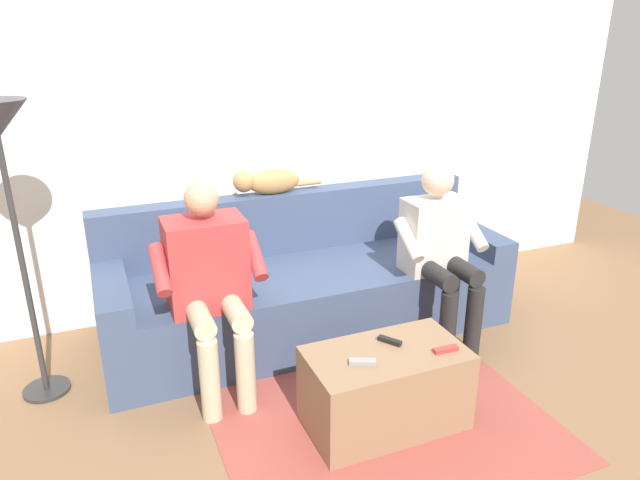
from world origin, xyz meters
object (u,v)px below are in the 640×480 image
at_px(person_right_seated, 209,276).
at_px(remote_black, 390,341).
at_px(couch, 307,287).
at_px(remote_red, 446,349).
at_px(remote_gray, 363,362).
at_px(floor_lamp, 0,149).
at_px(cat_on_backrest, 266,181).
at_px(person_left_seated, 440,245).
at_px(coffee_table, 385,388).

distance_m(person_right_seated, remote_black, 0.97).
distance_m(couch, remote_red, 1.19).
height_order(couch, remote_black, couch).
distance_m(person_right_seated, remote_gray, 0.92).
bearing_deg(remote_gray, floor_lamp, -10.20).
bearing_deg(floor_lamp, couch, -175.61).
relative_size(cat_on_backrest, remote_gray, 4.77).
height_order(person_left_seated, person_right_seated, person_right_seated).
bearing_deg(remote_black, floor_lamp, 27.82).
relative_size(coffee_table, person_left_seated, 0.69).
bearing_deg(remote_gray, remote_black, -125.43).
distance_m(cat_on_backrest, remote_black, 1.39).
relative_size(person_right_seated, remote_black, 9.38).
bearing_deg(person_left_seated, person_right_seated, -1.40).
height_order(cat_on_backrest, remote_red, cat_on_backrest).
bearing_deg(person_left_seated, remote_red, 59.50).
xyz_separation_m(couch, person_left_seated, (-0.69, 0.43, 0.33)).
relative_size(person_right_seated, remote_gray, 9.16).
bearing_deg(remote_red, floor_lamp, 152.02).
xyz_separation_m(couch, remote_red, (-0.26, 1.15, 0.13)).
relative_size(couch, remote_black, 20.91).
height_order(cat_on_backrest, remote_black, cat_on_backrest).
relative_size(person_right_seated, floor_lamp, 0.73).
distance_m(person_right_seated, cat_on_backrest, 0.92).
bearing_deg(couch, remote_gray, 82.15).
bearing_deg(couch, person_left_seated, 148.24).
xyz_separation_m(coffee_table, remote_gray, (0.15, 0.05, 0.21)).
height_order(person_right_seated, remote_gray, person_right_seated).
bearing_deg(remote_black, person_right_seated, 17.56).
height_order(couch, remote_red, couch).
distance_m(person_right_seated, remote_red, 1.24).
bearing_deg(couch, cat_on_backrest, -62.20).
height_order(cat_on_backrest, floor_lamp, floor_lamp).
xyz_separation_m(remote_black, remote_gray, (0.21, 0.12, -0.00)).
relative_size(person_left_seated, floor_lamp, 0.71).
distance_m(couch, floor_lamp, 1.87).
height_order(remote_red, floor_lamp, floor_lamp).
height_order(coffee_table, floor_lamp, floor_lamp).
bearing_deg(person_right_seated, remote_gray, 127.22).
distance_m(person_right_seated, floor_lamp, 1.13).
xyz_separation_m(couch, floor_lamp, (1.56, 0.12, 1.03)).
xyz_separation_m(person_left_seated, person_right_seated, (1.38, -0.03, 0.02)).
relative_size(cat_on_backrest, floor_lamp, 0.38).
relative_size(coffee_table, cat_on_backrest, 1.30).
bearing_deg(remote_gray, cat_on_backrest, -65.12).
distance_m(person_left_seated, remote_black, 0.87).
bearing_deg(coffee_table, person_right_seated, -43.72).
distance_m(remote_gray, remote_red, 0.42).
bearing_deg(person_right_seated, person_left_seated, 178.60).
relative_size(couch, floor_lamp, 1.63).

